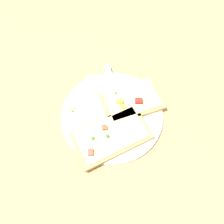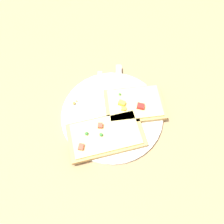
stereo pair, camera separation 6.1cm
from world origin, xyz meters
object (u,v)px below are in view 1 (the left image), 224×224
pizza_slice_main (111,136)px  pizza_slice_corner (132,100)px  fork (98,109)px  knife (113,90)px  plate (112,115)px

pizza_slice_main → pizza_slice_corner: 0.12m
fork → knife: 0.08m
knife → fork: bearing=-46.2°
plate → knife: knife is taller
plate → pizza_slice_main: (0.03, -0.06, 0.02)m
plate → fork: (-0.04, -0.01, 0.01)m
fork → knife: (0.00, 0.08, 0.00)m
plate → fork: bearing=-169.2°
fork → knife: knife is taller
pizza_slice_corner → pizza_slice_main: bearing=-137.9°
knife → pizza_slice_corner: bearing=40.2°
knife → pizza_slice_corner: 0.07m
plate → fork: size_ratio=1.68×
fork → pizza_slice_corner: pizza_slice_corner is taller
fork → pizza_slice_corner: (0.07, 0.07, 0.01)m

